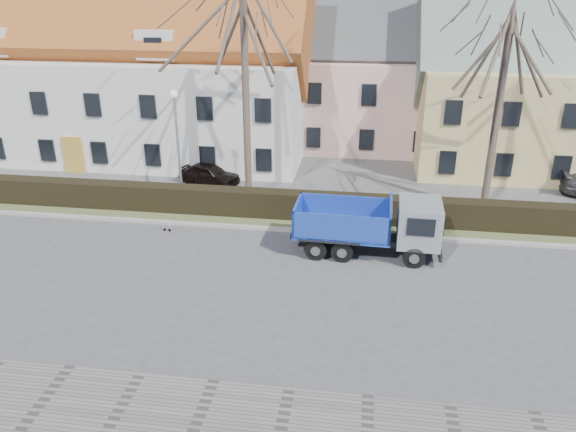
% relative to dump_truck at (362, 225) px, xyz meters
% --- Properties ---
extents(ground, '(120.00, 120.00, 0.00)m').
position_rel_dump_truck_xyz_m(ground, '(-4.02, -2.89, -1.26)').
color(ground, '#494A4C').
extents(curb_far, '(80.00, 0.30, 0.12)m').
position_rel_dump_truck_xyz_m(curb_far, '(-4.02, 1.71, -1.20)').
color(curb_far, '#99958D').
rests_on(curb_far, ground).
extents(grass_strip, '(80.00, 3.00, 0.10)m').
position_rel_dump_truck_xyz_m(grass_strip, '(-4.02, 3.31, -1.21)').
color(grass_strip, '#4F5A32').
rests_on(grass_strip, ground).
extents(hedge, '(60.00, 0.90, 1.30)m').
position_rel_dump_truck_xyz_m(hedge, '(-4.02, 3.11, -0.61)').
color(hedge, black).
rests_on(hedge, ground).
extents(building_white, '(26.80, 10.80, 9.50)m').
position_rel_dump_truck_xyz_m(building_white, '(-17.02, 13.11, 3.49)').
color(building_white, silver).
rests_on(building_white, ground).
extents(building_pink, '(10.80, 8.80, 8.00)m').
position_rel_dump_truck_xyz_m(building_pink, '(-0.02, 17.11, 2.74)').
color(building_pink, '#D9A699').
rests_on(building_pink, ground).
extents(building_yellow, '(18.80, 10.80, 8.50)m').
position_rel_dump_truck_xyz_m(building_yellow, '(11.98, 14.11, 2.99)').
color(building_yellow, tan).
rests_on(building_yellow, ground).
extents(tree_1, '(9.20, 9.20, 12.65)m').
position_rel_dump_truck_xyz_m(tree_1, '(-6.02, 5.61, 5.06)').
color(tree_1, brown).
rests_on(tree_1, ground).
extents(tree_2, '(8.00, 8.00, 11.00)m').
position_rel_dump_truck_xyz_m(tree_2, '(5.98, 5.61, 4.24)').
color(tree_2, brown).
rests_on(tree_2, ground).
extents(dump_truck, '(6.38, 2.53, 2.52)m').
position_rel_dump_truck_xyz_m(dump_truck, '(0.00, 0.00, 0.00)').
color(dump_truck, '#16339A').
rests_on(dump_truck, ground).
extents(streetlight, '(0.46, 0.46, 5.92)m').
position_rel_dump_truck_xyz_m(streetlight, '(-9.17, 4.11, 1.70)').
color(streetlight, '#999CA0').
rests_on(streetlight, ground).
extents(cart_frame, '(0.63, 0.39, 0.55)m').
position_rel_dump_truck_xyz_m(cart_frame, '(-9.04, 0.88, -0.99)').
color(cart_frame, silver).
rests_on(cart_frame, ground).
extents(parked_car_a, '(3.73, 2.27, 1.19)m').
position_rel_dump_truck_xyz_m(parked_car_a, '(-8.61, 7.27, -0.67)').
color(parked_car_a, black).
rests_on(parked_car_a, ground).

